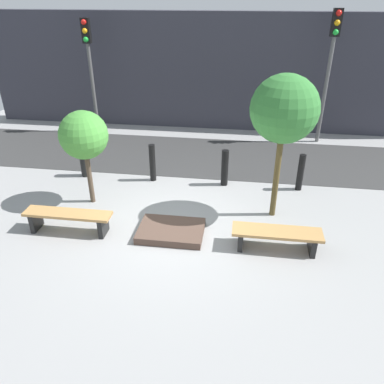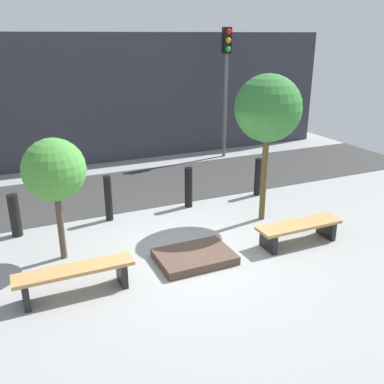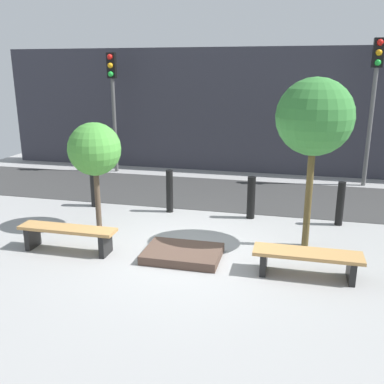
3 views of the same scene
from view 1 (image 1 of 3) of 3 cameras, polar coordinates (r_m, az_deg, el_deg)
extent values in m
plane|color=#969696|center=(8.21, -2.93, -5.60)|extent=(18.00, 18.00, 0.00)
cube|color=#363636|center=(11.76, 0.75, 5.50)|extent=(18.00, 3.13, 0.01)
cube|color=#33333D|center=(14.02, 2.43, 17.75)|extent=(16.20, 0.50, 3.98)
cube|color=black|center=(8.76, -22.67, -4.03)|extent=(0.10, 0.40, 0.41)
cube|color=black|center=(8.13, -13.38, -5.03)|extent=(0.10, 0.40, 0.41)
cube|color=#B2844C|center=(8.30, -18.44, -3.15)|extent=(1.87, 0.41, 0.06)
cube|color=black|center=(7.66, 7.42, -6.94)|extent=(0.10, 0.48, 0.37)
cube|color=black|center=(7.80, 17.82, -7.53)|extent=(0.10, 0.48, 0.37)
cube|color=#B2844C|center=(7.58, 12.83, -5.96)|extent=(1.76, 0.49, 0.06)
cube|color=brown|center=(8.00, -3.21, -5.93)|extent=(1.37, 0.98, 0.16)
cylinder|color=#4E3F30|center=(9.21, -15.36, 2.44)|extent=(0.12, 0.12, 1.41)
sphere|color=#469239|center=(8.84, -16.19, 8.33)|extent=(1.10, 1.10, 1.10)
cylinder|color=brown|center=(8.40, 12.79, 2.77)|extent=(0.13, 0.13, 2.10)
sphere|color=#367E37|center=(7.90, 13.91, 12.17)|extent=(1.40, 1.40, 1.40)
cylinder|color=black|center=(10.72, -16.16, 4.56)|extent=(0.22, 0.22, 0.90)
cylinder|color=black|center=(10.08, -6.05, 4.44)|extent=(0.16, 0.16, 1.03)
cylinder|color=black|center=(9.83, 5.01, 3.68)|extent=(0.18, 0.18, 0.98)
cylinder|color=black|center=(9.94, 16.21, 2.88)|extent=(0.16, 0.16, 0.97)
cylinder|color=#515151|center=(13.93, -15.01, 16.42)|extent=(0.12, 0.12, 3.81)
cube|color=black|center=(13.72, -15.86, 22.59)|extent=(0.28, 0.16, 0.78)
sphere|color=red|center=(13.60, -16.19, 23.61)|extent=(0.17, 0.17, 0.17)
sphere|color=orange|center=(13.62, -16.03, 22.53)|extent=(0.17, 0.17, 0.17)
sphere|color=green|center=(13.64, -15.88, 21.45)|extent=(0.17, 0.17, 0.17)
cylinder|color=#5D5D5D|center=(13.11, 19.86, 15.74)|extent=(0.12, 0.12, 4.13)
cube|color=black|center=(12.89, 21.17, 22.96)|extent=(0.28, 0.16, 0.78)
sphere|color=red|center=(12.77, 21.48, 24.05)|extent=(0.17, 0.17, 0.17)
sphere|color=orange|center=(12.79, 21.26, 22.91)|extent=(0.17, 0.17, 0.17)
sphere|color=green|center=(12.81, 21.05, 21.77)|extent=(0.17, 0.17, 0.17)
camera|label=2|loc=(4.31, -76.80, -3.19)|focal=40.00mm
camera|label=3|loc=(1.45, 67.41, -72.32)|focal=40.00mm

